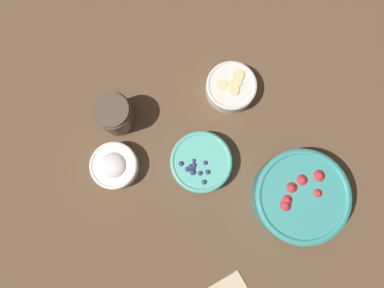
{
  "coord_description": "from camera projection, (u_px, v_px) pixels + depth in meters",
  "views": [
    {
      "loc": [
        0.04,
        -0.12,
        1.01
      ],
      "look_at": [
        -0.07,
        -0.02,
        0.05
      ],
      "focal_mm": 35.0,
      "sensor_mm": 36.0,
      "label": 1
    }
  ],
  "objects": [
    {
      "name": "bowl_bananas",
      "position": [
        231.0,
        87.0,
        1.01
      ],
      "size": [
        0.14,
        0.14,
        0.05
      ],
      "color": "silver",
      "rests_on": "ground_plane"
    },
    {
      "name": "bowl_strawberries",
      "position": [
        300.0,
        196.0,
        0.95
      ],
      "size": [
        0.24,
        0.24,
        0.1
      ],
      "color": "teal",
      "rests_on": "ground_plane"
    },
    {
      "name": "bowl_cream",
      "position": [
        114.0,
        166.0,
        0.98
      ],
      "size": [
        0.12,
        0.12,
        0.06
      ],
      "color": "white",
      "rests_on": "ground_plane"
    },
    {
      "name": "jar_chocolate",
      "position": [
        116.0,
        115.0,
        0.98
      ],
      "size": [
        0.1,
        0.1,
        0.11
      ],
      "color": "#4C3D33",
      "rests_on": "ground_plane"
    },
    {
      "name": "ground_plane",
      "position": [
        216.0,
        161.0,
        1.01
      ],
      "size": [
        4.0,
        4.0,
        0.0
      ],
      "primitive_type": "plane",
      "color": "brown"
    },
    {
      "name": "bowl_blueberries",
      "position": [
        201.0,
        163.0,
        0.98
      ],
      "size": [
        0.16,
        0.16,
        0.06
      ],
      "color": "#56B7A8",
      "rests_on": "ground_plane"
    }
  ]
}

